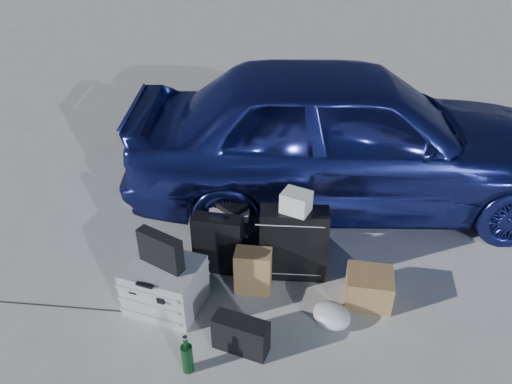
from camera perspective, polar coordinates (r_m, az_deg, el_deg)
ground at (r=4.13m, az=-3.49°, el=-14.23°), size 60.00×60.00×0.00m
car at (r=5.19m, az=10.44°, el=6.51°), size 4.80×3.38×1.52m
pelican_case at (r=4.15m, az=-10.34°, el=-10.45°), size 0.61×0.51×0.41m
laptop_bag at (r=3.94m, az=-10.86°, el=-6.55°), size 0.40×0.16×0.29m
briefcase at (r=4.45m, az=-10.06°, el=-7.84°), size 0.40×0.12×0.31m
suitcase_left at (r=4.38m, az=-4.35°, el=-5.95°), size 0.46×0.25×0.56m
suitcase_right at (r=4.29m, az=4.29°, el=-5.88°), size 0.60×0.39×0.68m
white_carton at (r=4.03m, az=4.61°, el=-1.15°), size 0.23×0.19×0.18m
duffel_bag at (r=4.73m, az=-2.86°, el=-4.10°), size 0.78×0.54×0.36m
flat_box_white at (r=4.59m, az=-2.99°, el=-2.12°), size 0.43×0.37×0.06m
flat_box_black at (r=4.54m, az=-2.88°, el=-1.60°), size 0.31×0.27×0.06m
kraft_bag at (r=4.22m, az=-0.35°, el=-9.01°), size 0.34×0.26×0.40m
cardboard_box at (r=4.27m, az=12.76°, el=-10.61°), size 0.44×0.41×0.28m
plastic_bag at (r=4.07m, az=8.65°, el=-13.77°), size 0.38×0.35×0.17m
messenger_bag at (r=3.82m, az=-1.75°, el=-16.02°), size 0.42×0.17×0.29m
green_bottle at (r=3.71m, az=-7.91°, el=-17.90°), size 0.11×0.11×0.33m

